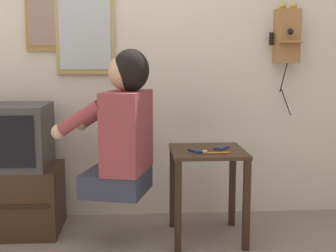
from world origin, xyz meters
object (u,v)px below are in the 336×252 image
at_px(wall_mirror, 85,27).
at_px(cell_phone_spare, 221,148).
at_px(framed_picture, 49,14).
at_px(cell_phone_held, 196,151).
at_px(person, 122,127).
at_px(toothbrush, 214,153).
at_px(wall_phone_antique, 286,36).
at_px(television, 11,136).

xyz_separation_m(wall_mirror, cell_phone_spare, (0.89, -0.45, -0.78)).
bearing_deg(cell_phone_spare, framed_picture, -164.77).
xyz_separation_m(wall_mirror, cell_phone_held, (0.72, -0.53, -0.78)).
bearing_deg(person, toothbrush, -79.12).
bearing_deg(cell_phone_held, cell_phone_spare, 3.55).
bearing_deg(toothbrush, cell_phone_held, 53.08).
xyz_separation_m(wall_phone_antique, wall_mirror, (-1.42, 0.04, 0.05)).
xyz_separation_m(framed_picture, cell_phone_spare, (1.13, -0.45, -0.86)).
xyz_separation_m(television, wall_phone_antique, (1.88, 0.24, 0.66)).
xyz_separation_m(television, cell_phone_spare, (1.35, -0.17, -0.06)).
bearing_deg(wall_phone_antique, cell_phone_held, -145.09).
xyz_separation_m(wall_phone_antique, toothbrush, (-0.60, -0.56, -0.72)).
distance_m(framed_picture, toothbrush, 1.50).
distance_m(television, wall_phone_antique, 2.01).
distance_m(cell_phone_spare, toothbrush, 0.17).
relative_size(wall_mirror, toothbrush, 3.80).
relative_size(wall_mirror, cell_phone_spare, 4.76).
relative_size(person, cell_phone_held, 6.36).
xyz_separation_m(framed_picture, toothbrush, (1.06, -0.60, -0.86)).
bearing_deg(television, cell_phone_held, -12.11).
bearing_deg(television, wall_phone_antique, 7.13).
bearing_deg(toothbrush, cell_phone_spare, -26.69).
relative_size(television, wall_phone_antique, 0.60).
height_order(television, wall_phone_antique, wall_phone_antique).
bearing_deg(cell_phone_spare, wall_phone_antique, 74.47).
bearing_deg(television, toothbrush, -14.20).
distance_m(framed_picture, wall_mirror, 0.26).
distance_m(wall_mirror, cell_phone_held, 1.18).
distance_m(framed_picture, cell_phone_spare, 1.49).
height_order(person, framed_picture, framed_picture).
xyz_separation_m(cell_phone_held, cell_phone_spare, (0.17, 0.08, 0.00)).
distance_m(wall_phone_antique, toothbrush, 1.09).
relative_size(cell_phone_spare, toothbrush, 0.80).
relative_size(television, cell_phone_spare, 3.49).
bearing_deg(wall_phone_antique, cell_phone_spare, -142.39).
bearing_deg(framed_picture, cell_phone_spare, -21.64).
distance_m(television, cell_phone_spare, 1.37).
xyz_separation_m(framed_picture, wall_mirror, (0.24, -0.00, -0.09)).
relative_size(wall_phone_antique, wall_mirror, 1.23).
bearing_deg(cell_phone_spare, wall_mirror, -169.73).
bearing_deg(cell_phone_spare, person, -133.27).
xyz_separation_m(wall_phone_antique, cell_phone_held, (-0.70, -0.49, -0.72)).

